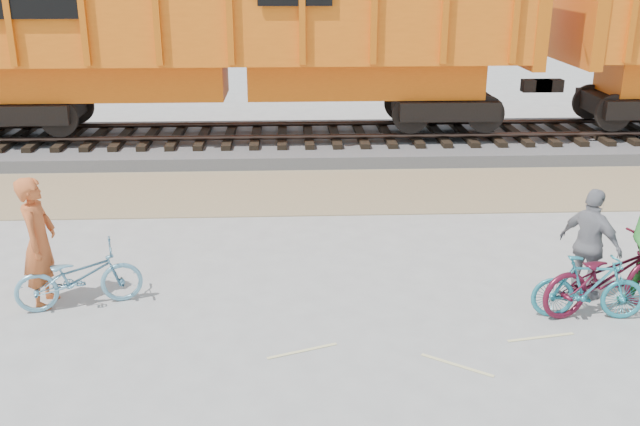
# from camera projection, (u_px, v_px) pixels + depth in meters

# --- Properties ---
(ground) EXTENTS (120.00, 120.00, 0.00)m
(ground) POSITION_uv_depth(u_px,v_px,m) (377.00, 318.00, 9.42)
(ground) COLOR #9E9E99
(ground) RESTS_ON ground
(gravel_strip) EXTENTS (120.00, 3.00, 0.02)m
(gravel_strip) POSITION_uv_depth(u_px,v_px,m) (345.00, 191.00, 14.59)
(gravel_strip) COLOR #9B8260
(gravel_strip) RESTS_ON ground
(ballast_bed) EXTENTS (120.00, 4.00, 0.30)m
(ballast_bed) POSITION_uv_depth(u_px,v_px,m) (334.00, 143.00, 17.84)
(ballast_bed) COLOR slate
(ballast_bed) RESTS_ON ground
(track) EXTENTS (120.00, 2.60, 0.24)m
(track) POSITION_uv_depth(u_px,v_px,m) (334.00, 130.00, 17.73)
(track) COLOR black
(track) RESTS_ON ballast_bed
(hopper_car_center) EXTENTS (14.00, 3.13, 4.65)m
(hopper_car_center) POSITION_uv_depth(u_px,v_px,m) (235.00, 26.00, 16.78)
(hopper_car_center) COLOR black
(hopper_car_center) RESTS_ON track
(bicycle_blue) EXTENTS (1.76, 1.02, 0.88)m
(bicycle_blue) POSITION_uv_depth(u_px,v_px,m) (79.00, 277.00, 9.61)
(bicycle_blue) COLOR #6299B2
(bicycle_blue) RESTS_ON ground
(bicycle_teal) EXTENTS (1.50, 0.57, 0.88)m
(bicycle_teal) POSITION_uv_depth(u_px,v_px,m) (589.00, 288.00, 9.29)
(bicycle_teal) COLOR teal
(bicycle_teal) RESTS_ON ground
(bicycle_maroon) EXTENTS (2.07, 1.20, 1.03)m
(bicycle_maroon) POSITION_uv_depth(u_px,v_px,m) (607.00, 276.00, 9.45)
(bicycle_maroon) COLOR #511022
(bicycle_maroon) RESTS_ON ground
(person_solo) EXTENTS (0.44, 0.67, 1.82)m
(person_solo) POSITION_uv_depth(u_px,v_px,m) (39.00, 242.00, 9.53)
(person_solo) COLOR #BD5627
(person_solo) RESTS_ON ground
(person_woman) EXTENTS (0.85, 0.99, 1.59)m
(person_woman) POSITION_uv_depth(u_px,v_px,m) (590.00, 245.00, 9.73)
(person_woman) COLOR gray
(person_woman) RESTS_ON ground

